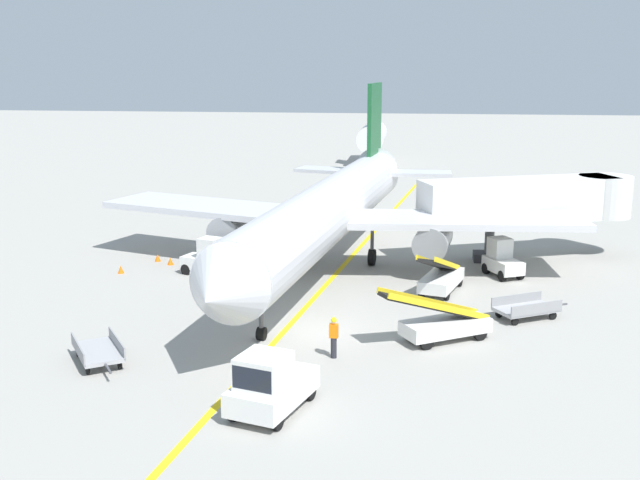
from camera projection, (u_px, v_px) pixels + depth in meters
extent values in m
plane|color=#9E9B93|center=(310.00, 331.00, 34.37)|extent=(300.00, 300.00, 0.00)
cube|color=yellow|center=(315.00, 297.00, 39.27)|extent=(10.15, 79.43, 0.01)
cylinder|color=silver|center=(327.00, 211.00, 43.39)|extent=(6.97, 30.18, 3.30)
cone|color=silver|center=(218.00, 293.00, 28.09)|extent=(3.50, 2.78, 3.23)
cone|color=silver|center=(380.00, 167.00, 58.78)|extent=(3.46, 3.16, 3.14)
cube|color=silver|center=(465.00, 220.00, 43.06)|extent=(13.33, 5.50, 0.36)
cylinder|color=gray|center=(433.00, 240.00, 42.74)|extent=(2.28, 3.41, 1.90)
cube|color=silver|center=(212.00, 208.00, 46.72)|extent=(13.72, 8.41, 0.36)
cylinder|color=gray|center=(232.00, 229.00, 45.60)|extent=(2.28, 3.41, 1.90)
cube|color=#19592D|center=(375.00, 120.00, 55.70)|extent=(0.77, 4.00, 5.20)
cube|color=silver|center=(414.00, 173.00, 55.40)|extent=(5.23, 2.28, 0.24)
cube|color=silver|center=(332.00, 170.00, 56.87)|extent=(5.59, 3.48, 0.24)
cylinder|color=#4C4C51|center=(261.00, 305.00, 32.95)|extent=(0.20, 0.20, 3.12)
cylinder|color=black|center=(261.00, 333.00, 33.23)|extent=(0.42, 0.60, 0.56)
cylinder|color=#4C4C51|center=(372.00, 239.00, 45.16)|extent=(0.20, 0.20, 3.12)
cylinder|color=black|center=(372.00, 257.00, 45.40)|extent=(0.47, 1.00, 0.96)
cylinder|color=#4C4C51|center=(299.00, 235.00, 46.23)|extent=(0.20, 0.20, 3.12)
cylinder|color=black|center=(299.00, 253.00, 46.47)|extent=(0.47, 1.00, 0.96)
cube|color=black|center=(237.00, 269.00, 29.90)|extent=(2.91, 1.34, 0.60)
cube|color=silver|center=(519.00, 200.00, 46.13)|extent=(12.12, 6.81, 2.50)
cylinder|color=silver|center=(605.00, 196.00, 47.48)|extent=(3.20, 3.20, 2.50)
cylinder|color=#59595B|center=(489.00, 242.00, 46.24)|extent=(0.56, 0.56, 2.35)
cube|color=#333338|center=(489.00, 257.00, 46.45)|extent=(1.80, 1.40, 0.50)
cube|color=silver|center=(273.00, 390.00, 26.44)|extent=(2.85, 3.99, 0.80)
cube|color=silver|center=(264.00, 371.00, 25.67)|extent=(1.92, 1.99, 1.10)
cube|color=black|center=(252.00, 379.00, 24.98)|extent=(1.39, 0.48, 0.77)
cylinder|color=black|center=(277.00, 421.00, 25.09)|extent=(0.38, 0.64, 0.60)
cylinder|color=black|center=(234.00, 412.00, 25.73)|extent=(0.38, 0.64, 0.60)
cylinder|color=black|center=(310.00, 391.00, 27.33)|extent=(0.38, 0.64, 0.60)
cylinder|color=black|center=(269.00, 384.00, 27.98)|extent=(0.38, 0.64, 0.60)
cube|color=silver|center=(503.00, 265.00, 42.96)|extent=(2.24, 2.73, 0.70)
cube|color=silver|center=(500.00, 248.00, 43.15)|extent=(1.41, 1.43, 1.10)
cube|color=black|center=(495.00, 245.00, 43.62)|extent=(0.91, 0.51, 0.77)
cylinder|color=black|center=(486.00, 268.00, 43.64)|extent=(0.47, 0.63, 0.60)
cylinder|color=black|center=(503.00, 267.00, 43.99)|extent=(0.47, 0.63, 0.60)
cylinder|color=black|center=(502.00, 276.00, 42.09)|extent=(0.47, 0.63, 0.60)
cylinder|color=black|center=(520.00, 274.00, 42.45)|extent=(0.47, 0.63, 0.60)
cube|color=silver|center=(204.00, 263.00, 43.49)|extent=(2.69, 2.00, 0.70)
cube|color=silver|center=(210.00, 248.00, 43.11)|extent=(1.36, 1.33, 1.10)
cube|color=black|center=(218.00, 249.00, 42.89)|extent=(0.39, 0.95, 0.77)
cylinder|color=black|center=(223.00, 268.00, 43.69)|extent=(0.64, 0.40, 0.60)
cylinder|color=black|center=(211.00, 273.00, 42.72)|extent=(0.64, 0.40, 0.60)
cylinder|color=black|center=(198.00, 265.00, 44.41)|extent=(0.64, 0.40, 0.60)
cylinder|color=black|center=(186.00, 269.00, 43.44)|extent=(0.64, 0.40, 0.60)
cube|color=silver|center=(446.00, 326.00, 33.15)|extent=(4.02, 3.29, 0.60)
cylinder|color=black|center=(427.00, 342.00, 32.11)|extent=(0.63, 0.50, 0.60)
cylinder|color=black|center=(411.00, 333.00, 33.24)|extent=(0.63, 0.50, 0.60)
cylinder|color=black|center=(480.00, 333.00, 33.19)|extent=(0.63, 0.50, 0.60)
cylinder|color=black|center=(463.00, 324.00, 34.32)|extent=(0.63, 0.50, 0.60)
cube|color=black|center=(434.00, 307.00, 32.70)|extent=(4.71, 3.41, 1.76)
cube|color=yellow|center=(440.00, 307.00, 32.27)|extent=(4.30, 2.73, 1.84)
cube|color=yellow|center=(429.00, 301.00, 33.07)|extent=(4.30, 2.73, 1.84)
cube|color=silver|center=(441.00, 280.00, 40.17)|extent=(2.50, 4.07, 0.60)
cylinder|color=black|center=(447.00, 294.00, 38.80)|extent=(0.38, 0.64, 0.60)
cylinder|color=black|center=(422.00, 291.00, 39.30)|extent=(0.38, 0.64, 0.60)
cylinder|color=black|center=(460.00, 281.00, 41.18)|extent=(0.38, 0.64, 0.60)
cylinder|color=black|center=(436.00, 278.00, 41.67)|extent=(0.38, 0.64, 0.60)
cube|color=black|center=(439.00, 265.00, 39.42)|extent=(2.26, 5.05, 1.76)
cube|color=yellow|center=(448.00, 264.00, 39.22)|extent=(1.48, 4.84, 1.84)
cube|color=yellow|center=(430.00, 262.00, 39.57)|extent=(1.48, 4.84, 1.84)
cube|color=#A5A5A8|center=(98.00, 352.00, 30.68)|extent=(2.81, 3.16, 0.16)
cube|color=#4C4C51|center=(108.00, 368.00, 29.07)|extent=(0.57, 0.79, 0.08)
cylinder|color=#4C4C51|center=(110.00, 373.00, 28.68)|extent=(0.12, 0.12, 0.05)
cube|color=gray|center=(117.00, 343.00, 30.95)|extent=(1.61, 2.36, 0.50)
cube|color=gray|center=(78.00, 349.00, 30.30)|extent=(1.61, 2.36, 0.50)
cylinder|color=black|center=(120.00, 365.00, 30.09)|extent=(0.30, 0.37, 0.36)
cylinder|color=black|center=(88.00, 370.00, 29.56)|extent=(0.30, 0.37, 0.36)
cylinder|color=black|center=(108.00, 347.00, 31.92)|extent=(0.30, 0.37, 0.36)
cylinder|color=black|center=(78.00, 352.00, 31.40)|extent=(0.30, 0.37, 0.36)
cube|color=#A5A5A8|center=(526.00, 309.00, 35.97)|extent=(3.17, 2.71, 0.16)
cube|color=#4C4C51|center=(559.00, 305.00, 36.67)|extent=(0.82, 0.52, 0.08)
cylinder|color=#4C4C51|center=(566.00, 304.00, 36.84)|extent=(0.12, 0.12, 0.05)
cube|color=gray|center=(517.00, 300.00, 36.58)|extent=(2.45, 1.46, 0.50)
cube|color=gray|center=(537.00, 309.00, 35.24)|extent=(2.45, 1.46, 0.50)
cylinder|color=black|center=(536.00, 308.00, 36.96)|extent=(0.37, 0.28, 0.36)
cylinder|color=black|center=(553.00, 316.00, 35.88)|extent=(0.37, 0.28, 0.36)
cylinder|color=black|center=(499.00, 314.00, 36.17)|extent=(0.37, 0.28, 0.36)
cylinder|color=black|center=(515.00, 321.00, 35.09)|extent=(0.37, 0.28, 0.36)
cylinder|color=#26262D|center=(334.00, 348.00, 31.18)|extent=(0.24, 0.24, 0.85)
cube|color=orange|center=(334.00, 331.00, 31.03)|extent=(0.36, 0.22, 0.56)
sphere|color=beige|center=(334.00, 322.00, 30.94)|extent=(0.20, 0.20, 0.20)
sphere|color=yellow|center=(334.00, 320.00, 30.93)|extent=(0.24, 0.24, 0.24)
cone|color=orange|center=(170.00, 261.00, 45.55)|extent=(0.36, 0.36, 0.44)
cone|color=orange|center=(457.00, 271.00, 43.38)|extent=(0.36, 0.36, 0.44)
cone|color=orange|center=(158.00, 258.00, 46.35)|extent=(0.36, 0.36, 0.44)
cone|color=orange|center=(121.00, 269.00, 43.73)|extent=(0.36, 0.36, 0.44)
cylinder|color=silver|center=(372.00, 136.00, 91.12)|extent=(3.00, 10.00, 3.00)
cylinder|color=#3F3F3F|center=(372.00, 156.00, 91.63)|extent=(0.30, 0.30, 1.60)
cube|color=navy|center=(371.00, 108.00, 86.96)|extent=(0.24, 3.20, 4.40)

